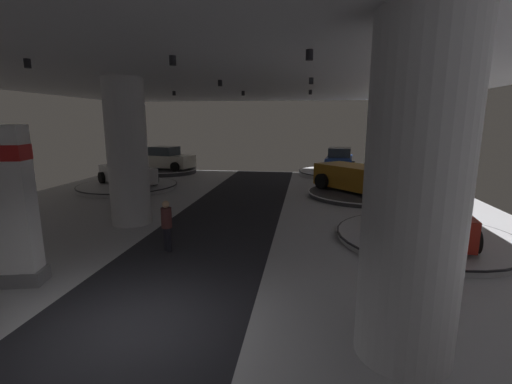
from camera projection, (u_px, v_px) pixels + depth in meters
ground at (131, 332)px, 6.69m from camera, size 24.00×44.00×0.06m
ceiling_with_spotlights at (106, 18)px, 5.60m from camera, size 24.00×44.00×0.39m
column_right at (415, 197)px, 5.53m from camera, size 1.59×1.59×5.50m
column_left at (127, 153)px, 13.28m from camera, size 1.49×1.49×5.50m
brand_sign_pylon at (8, 205)px, 8.25m from camera, size 1.38×0.93×3.86m
display_platform_far_right at (362, 194)px, 18.68m from camera, size 5.68×5.68×0.25m
pickup_truck_far_right at (368, 175)px, 18.21m from camera, size 5.10×5.35×2.30m
display_platform_far_left at (128, 186)px, 20.92m from camera, size 5.74×5.74×0.25m
display_car_far_left at (127, 172)px, 20.73m from camera, size 4.41×4.03×1.71m
display_platform_mid_right at (426, 237)px, 11.68m from camera, size 5.81×5.81×0.22m
display_car_mid_right at (428, 213)px, 11.48m from camera, size 2.65×4.40×1.71m
display_platform_deep_right at (339, 173)px, 26.04m from camera, size 5.93×5.93×0.32m
display_car_deep_right at (339, 161)px, 25.89m from camera, size 2.67×4.40×1.71m
display_platform_deep_left at (167, 171)px, 27.15m from camera, size 4.56×4.56×0.34m
display_car_deep_left at (166, 159)px, 26.98m from camera, size 4.50×2.97×1.71m
visitor_walking_near at (167, 223)px, 10.63m from camera, size 0.32×0.32×1.59m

